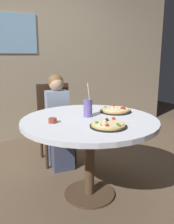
{
  "coord_description": "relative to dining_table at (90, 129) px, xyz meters",
  "views": [
    {
      "loc": [
        -0.96,
        -1.8,
        1.3
      ],
      "look_at": [
        0.0,
        0.05,
        0.8
      ],
      "focal_mm": 38.36,
      "sensor_mm": 36.0,
      "label": 1
    }
  ],
  "objects": [
    {
      "name": "chair_wooden",
      "position": [
        0.01,
        0.93,
        -0.12
      ],
      "size": [
        0.44,
        0.44,
        0.95
      ],
      "color": "#382619",
      "rests_on": "ground_plane"
    },
    {
      "name": "wall_with_window",
      "position": [
        -0.0,
        1.93,
        0.8
      ],
      "size": [
        5.2,
        0.14,
        2.9
      ],
      "color": "tan",
      "rests_on": "ground_plane"
    },
    {
      "name": "dining_table",
      "position": [
        0.0,
        0.0,
        0.0
      ],
      "size": [
        1.21,
        1.21,
        0.75
      ],
      "color": "silver",
      "rests_on": "ground_plane"
    },
    {
      "name": "pizza_cheese",
      "position": [
        0.35,
        0.11,
        0.12
      ],
      "size": [
        0.31,
        0.31,
        0.05
      ],
      "color": "black",
      "rests_on": "dining_table"
    },
    {
      "name": "soda_cup",
      "position": [
        0.02,
        0.07,
        0.18
      ],
      "size": [
        0.08,
        0.08,
        0.31
      ],
      "color": "#6659A5",
      "rests_on": "dining_table"
    },
    {
      "name": "pizza_veggie",
      "position": [
        0.01,
        -0.28,
        0.12
      ],
      "size": [
        0.29,
        0.29,
        0.05
      ],
      "color": "black",
      "rests_on": "dining_table"
    },
    {
      "name": "ground_plane",
      "position": [
        0.0,
        0.0,
        -0.65
      ],
      "size": [
        8.0,
        8.0,
        0.0
      ],
      "primitive_type": "plane",
      "color": "brown"
    },
    {
      "name": "sauce_bowl",
      "position": [
        -0.33,
        0.03,
        0.12
      ],
      "size": [
        0.07,
        0.07,
        0.04
      ],
      "primitive_type": "cylinder",
      "color": "brown",
      "rests_on": "dining_table"
    },
    {
      "name": "diner_child",
      "position": [
        -0.01,
        0.75,
        -0.17
      ],
      "size": [
        0.29,
        0.42,
        1.08
      ],
      "color": "#3F4766",
      "rests_on": "ground_plane"
    }
  ]
}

